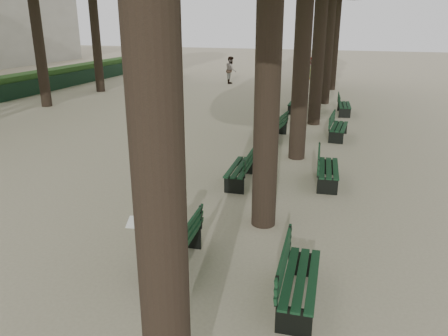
% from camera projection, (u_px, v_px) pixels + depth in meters
% --- Properties ---
extents(ground, '(120.00, 120.00, 0.00)m').
position_uv_depth(ground, '(137.00, 288.00, 7.27)').
color(ground, tan).
rests_on(ground, ground).
extents(bench_left_0, '(0.68, 1.83, 0.92)m').
position_uv_depth(bench_left_0, '(174.00, 255.00, 7.76)').
color(bench_left_0, black).
rests_on(bench_left_0, ground).
extents(bench_left_1, '(0.66, 1.83, 0.92)m').
position_uv_depth(bench_left_1, '(241.00, 173.00, 11.85)').
color(bench_left_1, black).
rests_on(bench_left_1, ground).
extents(bench_left_2, '(0.72, 1.84, 0.92)m').
position_uv_depth(bench_left_2, '(274.00, 132.00, 16.21)').
color(bench_left_2, black).
rests_on(bench_left_2, ground).
extents(bench_left_3, '(0.61, 1.81, 0.92)m').
position_uv_depth(bench_left_3, '(295.00, 106.00, 21.00)').
color(bench_left_3, black).
rests_on(bench_left_3, ground).
extents(bench_right_0, '(0.65, 1.82, 0.92)m').
position_uv_depth(bench_right_0, '(299.00, 287.00, 6.83)').
color(bench_right_0, black).
rests_on(bench_right_0, ground).
extents(bench_right_1, '(0.72, 1.84, 0.92)m').
position_uv_depth(bench_right_1, '(328.00, 174.00, 11.79)').
color(bench_right_1, black).
rests_on(bench_right_1, ground).
extents(bench_right_2, '(0.65, 1.82, 0.92)m').
position_uv_depth(bench_right_2, '(338.00, 131.00, 16.30)').
color(bench_right_2, black).
rests_on(bench_right_2, ground).
extents(bench_right_3, '(0.74, 1.85, 0.92)m').
position_uv_depth(bench_right_3, '(344.00, 109.00, 20.37)').
color(bench_right_3, black).
rests_on(bench_right_3, ground).
extents(man_with_map, '(0.69, 0.70, 1.57)m').
position_uv_depth(man_with_map, '(152.00, 239.00, 7.26)').
color(man_with_map, black).
rests_on(man_with_map, ground).
extents(pedestrian_e, '(1.72, 0.70, 1.81)m').
position_uv_depth(pedestrian_e, '(171.00, 71.00, 29.62)').
color(pedestrian_e, '#262628').
rests_on(pedestrian_e, ground).
extents(pedestrian_a, '(0.62, 0.95, 1.82)m').
position_uv_depth(pedestrian_a, '(231.00, 70.00, 29.87)').
color(pedestrian_a, '#262628').
rests_on(pedestrian_a, ground).
extents(pedestrian_d, '(0.83, 0.62, 1.58)m').
position_uv_depth(pedestrian_d, '(311.00, 68.00, 32.10)').
color(pedestrian_d, '#262628').
rests_on(pedestrian_d, ground).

